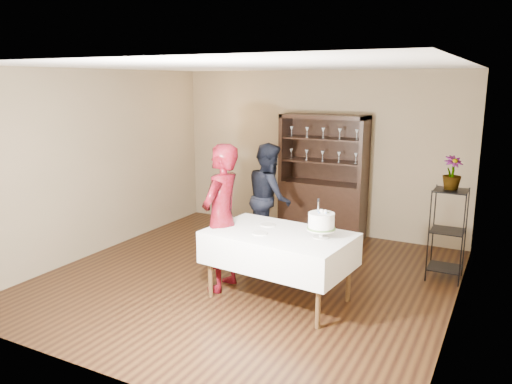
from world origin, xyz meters
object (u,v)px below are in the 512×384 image
(plant_etagere, at_px, (448,231))
(cake, at_px, (321,222))
(cake_table, at_px, (279,248))
(man, at_px, (269,197))
(woman, at_px, (221,218))
(china_hutch, at_px, (323,196))
(potted_plant, at_px, (452,173))

(plant_etagere, distance_m, cake, 1.95)
(plant_etagere, xyz_separation_m, cake_table, (-1.65, -1.57, -0.02))
(plant_etagere, xyz_separation_m, man, (-2.54, -0.01, 0.17))
(cake_table, xyz_separation_m, woman, (-0.76, -0.02, 0.28))
(woman, bearing_deg, china_hutch, 171.70)
(woman, height_order, man, woman)
(cake_table, relative_size, woman, 0.96)
(plant_etagere, height_order, man, man)
(plant_etagere, xyz_separation_m, cake, (-1.16, -1.53, 0.35))
(china_hutch, bearing_deg, cake_table, -80.69)
(plant_etagere, xyz_separation_m, woman, (-2.41, -1.59, 0.25))
(plant_etagere, relative_size, woman, 0.66)
(china_hutch, distance_m, man, 1.17)
(plant_etagere, relative_size, cake_table, 0.69)
(china_hutch, xyz_separation_m, cake_table, (0.43, -2.62, -0.04))
(china_hutch, distance_m, potted_plant, 2.42)
(man, distance_m, cake, 2.06)
(plant_etagere, height_order, woman, woman)
(cake, relative_size, potted_plant, 1.05)
(plant_etagere, bearing_deg, china_hutch, 153.17)
(cake_table, xyz_separation_m, potted_plant, (1.64, 1.60, 0.77))
(china_hutch, height_order, plant_etagere, china_hutch)
(woman, bearing_deg, man, -176.46)
(woman, bearing_deg, cake_table, 90.64)
(cake_table, bearing_deg, plant_etagere, 43.56)
(woman, bearing_deg, potted_plant, 122.86)
(china_hutch, relative_size, cake_table, 1.16)
(woman, height_order, potted_plant, woman)
(plant_etagere, bearing_deg, cake_table, -136.44)
(cake_table, height_order, potted_plant, potted_plant)
(china_hutch, bearing_deg, cake, -70.31)
(china_hutch, relative_size, plant_etagere, 1.67)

